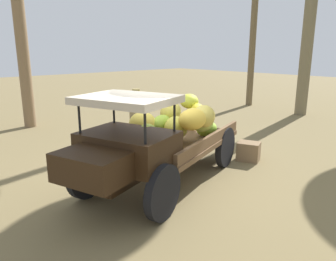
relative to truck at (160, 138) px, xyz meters
name	(u,v)px	position (x,y,z in m)	size (l,w,h in m)	color
ground_plane	(163,180)	(-0.14, -0.09, -0.96)	(60.00, 60.00, 0.00)	olive
truck	(160,138)	(0.00, 0.00, 0.00)	(4.66, 2.82, 1.90)	black
farmer	(137,117)	(-0.91, -1.95, -0.02)	(0.58, 0.55, 1.67)	#84694B
wooden_crate	(249,151)	(-2.53, 0.38, -0.74)	(0.52, 0.42, 0.45)	olive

